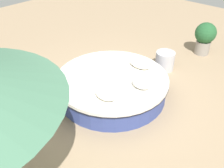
% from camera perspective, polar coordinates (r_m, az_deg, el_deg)
% --- Properties ---
extents(ground_plane, '(16.00, 16.00, 0.00)m').
position_cam_1_polar(ground_plane, '(5.65, 0.00, -2.46)').
color(ground_plane, '#9E8466').
extents(round_bed, '(2.50, 2.50, 0.49)m').
position_cam_1_polar(round_bed, '(5.50, 0.00, -0.36)').
color(round_bed, '#38478C').
rests_on(round_bed, ground_plane).
extents(throw_pillow_0, '(0.46, 0.29, 0.16)m').
position_cam_1_polar(throw_pillow_0, '(4.71, -1.59, -2.48)').
color(throw_pillow_0, silver).
rests_on(throw_pillow_0, round_bed).
extents(throw_pillow_1, '(0.42, 0.32, 0.21)m').
position_cam_1_polar(throw_pillow_1, '(5.02, 6.94, 0.24)').
color(throw_pillow_1, white).
rests_on(throw_pillow_1, round_bed).
extents(throw_pillow_2, '(0.54, 0.31, 0.15)m').
position_cam_1_polar(throw_pillow_2, '(5.73, 6.53, 4.66)').
color(throw_pillow_2, silver).
rests_on(throw_pillow_2, round_bed).
extents(patio_chair, '(0.70, 0.70, 0.98)m').
position_cam_1_polar(patio_chair, '(5.12, -23.56, -2.57)').
color(patio_chair, '#B7B7BC').
rests_on(patio_chair, ground_plane).
extents(planter, '(0.60, 0.60, 0.94)m').
position_cam_1_polar(planter, '(7.64, 20.83, 10.30)').
color(planter, gray).
rests_on(planter, ground_plane).
extents(side_table, '(0.50, 0.50, 0.50)m').
position_cam_1_polar(side_table, '(6.63, 12.20, 5.32)').
color(side_table, '#B7B7BC').
rests_on(side_table, ground_plane).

